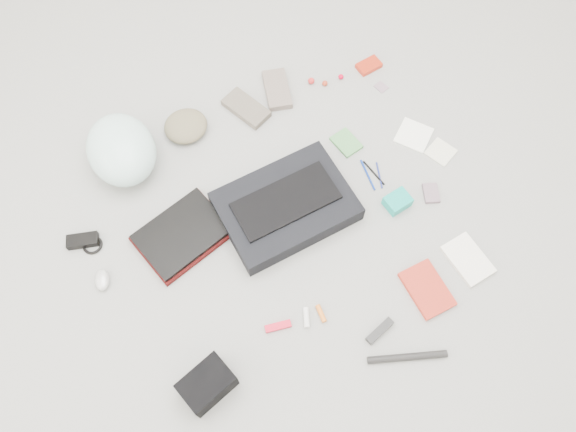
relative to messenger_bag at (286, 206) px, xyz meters
name	(u,v)px	position (x,y,z in m)	size (l,w,h in m)	color
ground_plane	(288,221)	(-0.01, -0.05, -0.04)	(4.00, 4.00, 0.00)	gray
messenger_bag	(286,206)	(0.00, 0.00, 0.00)	(0.51, 0.36, 0.08)	black
bag_flap	(286,201)	(0.00, 0.00, 0.05)	(0.40, 0.18, 0.01)	black
laptop_sleeve	(183,236)	(-0.42, 0.06, -0.03)	(0.34, 0.25, 0.02)	#400A09
laptop	(182,233)	(-0.42, 0.06, -0.01)	(0.33, 0.24, 0.02)	black
bike_helmet	(121,150)	(-0.51, 0.48, 0.06)	(0.27, 0.34, 0.21)	#CAF7F2
beanie	(186,126)	(-0.23, 0.53, -0.01)	(0.19, 0.18, 0.07)	#6E644B
mitten_left	(246,108)	(0.05, 0.52, -0.03)	(0.10, 0.21, 0.03)	#645B4F
mitten_right	(277,89)	(0.21, 0.56, -0.03)	(0.10, 0.21, 0.03)	#76665D
power_brick	(83,241)	(-0.78, 0.21, -0.03)	(0.12, 0.05, 0.03)	black
cable_coil	(93,245)	(-0.75, 0.18, -0.04)	(0.08, 0.08, 0.01)	black
mouse	(102,280)	(-0.76, 0.02, -0.03)	(0.05, 0.09, 0.03)	#AFAFAF
camera_bag	(207,384)	(-0.53, -0.51, 0.01)	(0.18, 0.12, 0.11)	black
multitool	(278,326)	(-0.22, -0.42, -0.03)	(0.10, 0.03, 0.02)	red
toiletry_tube_white	(306,317)	(-0.11, -0.43, -0.03)	(0.02, 0.02, 0.07)	silver
toiletry_tube_orange	(321,313)	(-0.06, -0.44, -0.03)	(0.02, 0.02, 0.07)	orange
u_lock	(380,331)	(0.11, -0.59, -0.03)	(0.12, 0.03, 0.02)	black
bike_pump	(407,357)	(0.15, -0.71, -0.03)	(0.03, 0.03, 0.29)	black
book_red	(427,289)	(0.35, -0.52, -0.03)	(0.14, 0.20, 0.02)	red
book_white	(468,259)	(0.55, -0.49, -0.03)	(0.13, 0.19, 0.02)	white
notepad	(346,143)	(0.37, 0.18, -0.04)	(0.09, 0.12, 0.01)	#498948
pen_blue	(368,175)	(0.38, 0.01, -0.04)	(0.01, 0.01, 0.15)	navy
pen_black	(374,173)	(0.41, 0.01, -0.04)	(0.01, 0.01, 0.14)	black
pen_navy	(379,175)	(0.42, -0.01, -0.04)	(0.01, 0.01, 0.12)	navy
accordion_wallet	(397,202)	(0.42, -0.16, -0.02)	(0.10, 0.08, 0.05)	#0FA695
card_deck	(431,193)	(0.57, -0.18, -0.03)	(0.06, 0.09, 0.02)	gray
napkin_top	(414,135)	(0.65, 0.10, -0.04)	(0.14, 0.14, 0.01)	white
napkin_bottom	(441,152)	(0.71, -0.02, -0.04)	(0.10, 0.10, 0.01)	beige
lollipop_a	(311,81)	(0.37, 0.54, -0.03)	(0.03, 0.03, 0.03)	red
lollipop_b	(325,83)	(0.42, 0.50, -0.03)	(0.03, 0.03, 0.03)	#A7311A
lollipop_c	(341,77)	(0.50, 0.50, -0.03)	(0.02, 0.02, 0.02)	red
altoids_tin	(369,66)	(0.65, 0.51, -0.03)	(0.11, 0.07, 0.02)	red
stamp_sheet	(381,87)	(0.65, 0.38, -0.04)	(0.05, 0.05, 0.00)	gray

